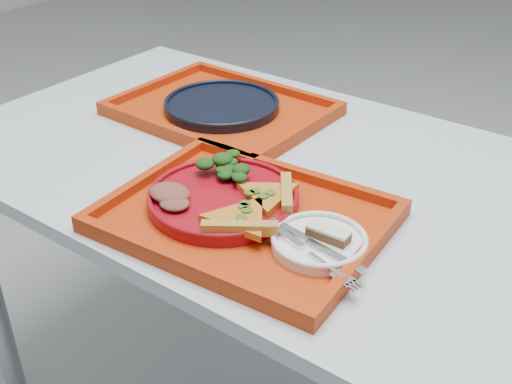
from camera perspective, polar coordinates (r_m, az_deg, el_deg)
table at (r=1.25m, az=5.73°, el=-2.02°), size 1.60×0.80×0.75m
tray_main at (r=1.08m, az=-0.96°, el=-2.52°), size 0.47×0.38×0.01m
tray_far at (r=1.48m, az=-3.05°, el=7.12°), size 0.46×0.36×0.01m
dinner_plate at (r=1.11m, az=-2.92°, el=-0.70°), size 0.26×0.26×0.02m
side_plate at (r=1.01m, az=5.64°, el=-4.59°), size 0.15×0.15×0.01m
navy_plate at (r=1.47m, az=-3.06°, el=7.62°), size 0.26×0.26×0.02m
pizza_slice_a at (r=1.03m, az=-1.36°, el=-2.17°), size 0.17×0.18×0.02m
pizza_slice_b at (r=1.09m, az=1.06°, el=-0.08°), size 0.17×0.16×0.02m
salad_heap at (r=1.16m, az=-2.02°, el=2.61°), size 0.09×0.08×0.04m
meat_portion at (r=1.10m, az=-7.69°, el=-0.08°), size 0.08×0.06×0.02m
dessert_bar at (r=1.00m, az=6.46°, el=-3.67°), size 0.07×0.03×0.02m
knife at (r=0.99m, az=5.28°, el=-4.63°), size 0.19×0.04×0.01m
fork at (r=0.97m, az=4.71°, el=-5.33°), size 0.18×0.07×0.01m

